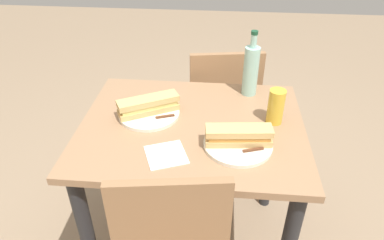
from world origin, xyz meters
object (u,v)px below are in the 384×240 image
object	(u,v)px
plate_far	(238,144)
knife_far	(243,151)
dining_table	(192,151)
plate_near	(149,113)
knife_near	(156,118)
beer_glass	(276,107)
baguette_sandwich_near	(148,105)
water_bottle	(251,70)
baguette_sandwich_far	(239,135)
chair_near	(222,106)

from	to	relation	value
plate_far	knife_far	bearing A→B (deg)	106.93
dining_table	plate_far	world-z (taller)	plate_far
plate_near	plate_far	size ratio (longest dim) A/B	1.00
knife_near	beer_glass	world-z (taller)	beer_glass
baguette_sandwich_near	water_bottle	xyz separation A→B (m)	(-0.43, -0.23, 0.07)
knife_near	plate_far	size ratio (longest dim) A/B	0.67
baguette_sandwich_far	dining_table	bearing A→B (deg)	-34.78
water_bottle	dining_table	bearing A→B (deg)	49.09
baguette_sandwich_near	knife_near	size ratio (longest dim) A/B	1.50
knife_near	beer_glass	bearing A→B (deg)	-174.82
water_bottle	beer_glass	bearing A→B (deg)	112.25
plate_near	dining_table	bearing A→B (deg)	164.58
plate_far	beer_glass	size ratio (longest dim) A/B	1.76
water_bottle	plate_near	bearing A→B (deg)	27.80
plate_near	knife_far	bearing A→B (deg)	148.93
baguette_sandwich_near	knife_far	bearing A→B (deg)	148.93
knife_far	beer_glass	world-z (taller)	beer_glass
chair_near	beer_glass	size ratio (longest dim) A/B	5.85
water_bottle	baguette_sandwich_near	bearing A→B (deg)	27.80
dining_table	beer_glass	bearing A→B (deg)	-171.80
water_bottle	knife_near	bearing A→B (deg)	34.99
chair_near	baguette_sandwich_near	size ratio (longest dim) A/B	3.33
plate_near	water_bottle	world-z (taller)	water_bottle
baguette_sandwich_near	beer_glass	bearing A→B (deg)	179.61
plate_near	water_bottle	distance (m)	0.50
knife_far	water_bottle	bearing A→B (deg)	-94.91
chair_near	knife_far	bearing A→B (deg)	96.15
baguette_sandwich_far	knife_far	distance (m)	0.06
plate_near	baguette_sandwich_near	bearing A→B (deg)	0.00
knife_near	knife_far	world-z (taller)	same
baguette_sandwich_near	plate_far	world-z (taller)	baguette_sandwich_near
dining_table	chair_near	size ratio (longest dim) A/B	1.06
plate_far	chair_near	bearing A→B (deg)	-84.73
chair_near	baguette_sandwich_far	size ratio (longest dim) A/B	3.44
dining_table	knife_near	size ratio (longest dim) A/B	5.31
chair_near	plate_near	distance (m)	0.65
plate_near	knife_near	distance (m)	0.06
chair_near	baguette_sandwich_far	world-z (taller)	chair_near
plate_far	knife_far	xyz separation A→B (m)	(-0.02, 0.05, 0.01)
beer_glass	water_bottle	bearing A→B (deg)	-67.75
plate_near	knife_near	size ratio (longest dim) A/B	1.50
dining_table	plate_near	xyz separation A→B (m)	(0.19, -0.05, 0.15)
knife_near	baguette_sandwich_near	bearing A→B (deg)	-51.39
baguette_sandwich_far	beer_glass	distance (m)	0.23
dining_table	knife_near	bearing A→B (deg)	-1.65
plate_near	knife_far	distance (m)	0.45
baguette_sandwich_near	water_bottle	world-z (taller)	water_bottle
baguette_sandwich_near	beer_glass	distance (m)	0.52
baguette_sandwich_near	beer_glass	world-z (taller)	beer_glass
dining_table	beer_glass	xyz separation A→B (m)	(-0.34, -0.05, 0.22)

